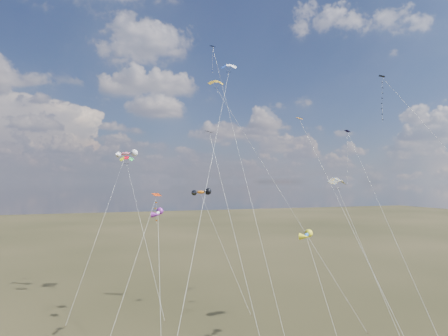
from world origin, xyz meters
name	(u,v)px	position (x,y,z in m)	size (l,w,h in m)	color
diamond_black_high	(392,108)	(22.70, 11.42, 27.47)	(3.72, 28.76, 32.53)	black
diamond_navy_tall	(217,76)	(0.94, 23.80, 33.17)	(1.06, 26.46, 38.71)	#0A164F
diamond_black_mid	(223,188)	(-4.09, 6.67, 16.48)	(1.20, 16.60, 23.13)	black
diamond_red_low	(154,214)	(-9.47, 17.84, 13.01)	(7.55, 10.90, 15.65)	#C13208
diamond_navy_right	(351,164)	(14.37, 9.69, 19.39)	(3.80, 19.62, 23.90)	#0D0A4C
diamond_orange_center	(332,186)	(8.49, 5.38, 16.69)	(1.35, 22.36, 25.69)	orange
parafoil_yellow	(217,83)	(0.79, 23.54, 32.13)	(13.02, 20.05, 32.95)	gold
parafoil_blue_white	(229,67)	(1.83, 21.21, 34.01)	(16.21, 27.74, 34.90)	#1E47B6
parafoil_striped	(338,180)	(11.02, 7.76, 17.34)	(2.78, 13.42, 18.02)	gold
parafoil_tricolor	(127,159)	(-12.00, 27.70, 20.58)	(4.67, 12.78, 21.25)	#EEF311
novelty_orange_black	(201,193)	(-1.99, 22.37, 15.57)	(5.71, 9.10, 16.21)	orange
novelty_white_purple	(158,213)	(-10.52, 9.31, 13.75)	(1.94, 9.79, 14.25)	white
novelty_redwhite_stripe	(125,154)	(-11.88, 31.12, 21.49)	(9.81, 14.50, 22.19)	red
novelty_blue_yellow	(307,235)	(4.60, 4.36, 11.38)	(2.29, 10.14, 11.91)	blue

